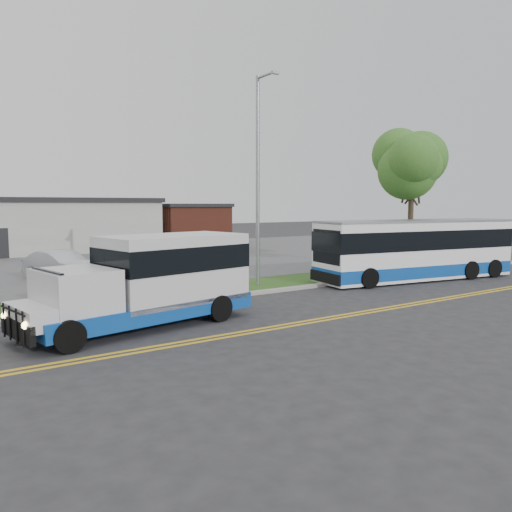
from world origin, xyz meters
TOP-DOWN VIEW (x-y plane):
  - ground at (0.00, 0.00)m, footprint 140.00×140.00m
  - lane_line_north at (0.00, -3.85)m, footprint 70.00×0.12m
  - lane_line_south at (0.00, -4.15)m, footprint 70.00×0.12m
  - curb at (0.00, 1.10)m, footprint 80.00×0.30m
  - verge at (0.00, 2.90)m, footprint 80.00×3.30m
  - parking_lot at (0.00, 17.00)m, footprint 80.00×25.00m
  - brick_wing at (10.50, 26.00)m, footprint 6.30×7.30m
  - tree_east at (14.00, 3.00)m, footprint 5.20×5.20m
  - streetlight_near at (3.00, 2.73)m, footprint 0.35×1.53m
  - shuttle_bus at (-3.88, -1.50)m, footprint 7.72×3.64m
  - transit_bus at (10.95, 0.12)m, footprint 11.25×4.14m
  - parked_car_a at (-4.36, 9.17)m, footprint 3.13×4.72m

SIDE VIEW (x-z plane):
  - ground at x=0.00m, z-range 0.00..0.00m
  - lane_line_north at x=0.00m, z-range 0.00..0.01m
  - lane_line_south at x=0.00m, z-range 0.00..0.01m
  - verge at x=0.00m, z-range 0.00..0.10m
  - parking_lot at x=0.00m, z-range 0.00..0.10m
  - curb at x=0.00m, z-range 0.00..0.15m
  - parked_car_a at x=-4.36m, z-range 0.10..1.57m
  - shuttle_bus at x=-3.88m, z-range 0.10..2.95m
  - transit_bus at x=10.95m, z-range 0.02..3.07m
  - brick_wing at x=10.50m, z-range 0.01..3.91m
  - streetlight_near at x=3.00m, z-range 0.48..9.98m
  - tree_east at x=14.00m, z-range 2.04..10.37m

